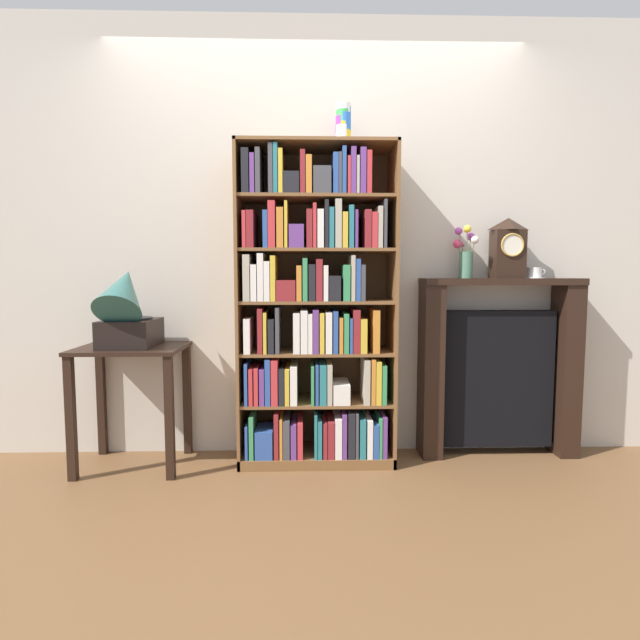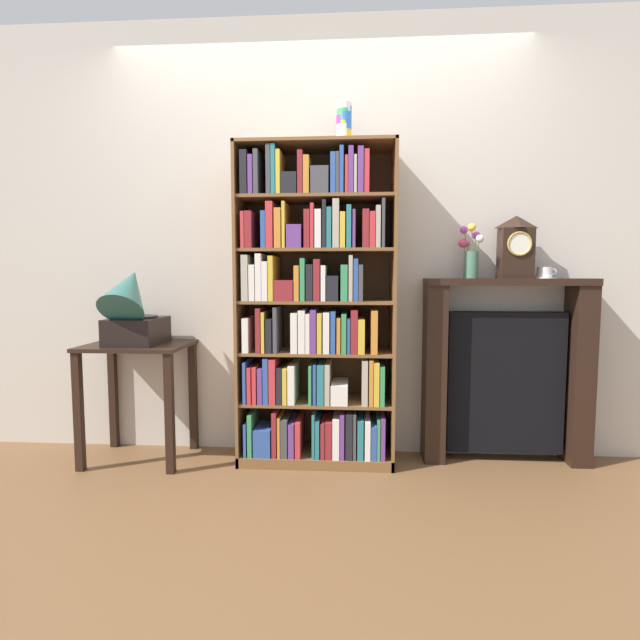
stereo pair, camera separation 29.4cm
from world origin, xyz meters
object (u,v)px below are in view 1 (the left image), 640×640
Objects in this scene: gramophone at (126,310)px; bookshelf at (314,315)px; mantel_clock at (508,248)px; teacup_with_saucer at (534,273)px; cup_stack at (343,125)px; side_table_left at (132,376)px; flower_vase at (465,255)px; fireplace_mantel at (497,368)px.

bookshelf is at bearing 5.50° from gramophone.
gramophone is 2.24m from mantel_clock.
cup_stack is at bearing -178.17° from teacup_with_saucer.
mantel_clock reaches higher than teacup_with_saucer.
teacup_with_saucer reaches higher than side_table_left.
flower_vase is (-0.25, 0.00, -0.04)m from mantel_clock.
fireplace_mantel is at bearing 3.24° from cup_stack.
side_table_left is 2.45m from teacup_with_saucer.
teacup_with_saucer is at bearing 1.83° from cup_stack.
bookshelf reaches higher than gramophone.
gramophone reaches higher than side_table_left.
mantel_clock is 2.66× the size of teacup_with_saucer.
gramophone is (-1.05, -0.10, 0.04)m from bookshelf.
cup_stack reaches higher than teacup_with_saucer.
flower_vase is (0.74, 0.04, -0.74)m from cup_stack.
teacup_with_saucer is (0.42, -0.00, -0.11)m from flower_vase.
bookshelf is 13.69× the size of teacup_with_saucer.
mantel_clock is (2.21, 0.12, 0.74)m from side_table_left.
bookshelf is at bearing -176.29° from mantel_clock.
cup_stack is 0.65× the size of mantel_clock.
teacup_with_saucer is (0.17, 0.00, -0.15)m from mantel_clock.
fireplace_mantel reaches higher than side_table_left.
teacup_with_saucer is (1.16, 0.04, -0.85)m from cup_stack.
flower_vase is (1.96, 0.18, 0.31)m from gramophone.
teacup_with_saucer is (1.33, 0.08, 0.24)m from bookshelf.
flower_vase reaches higher than gramophone.
fireplace_mantel is at bearing 4.18° from flower_vase.
cup_stack reaches higher than mantel_clock.
fireplace_mantel is (1.13, 0.10, -0.34)m from bookshelf.
cup_stack is at bearing -178.01° from mantel_clock.
flower_vase reaches higher than fireplace_mantel.
teacup_with_saucer is at bearing -0.15° from flower_vase.
gramophone reaches higher than fireplace_mantel.
fireplace_mantel is at bearing 3.71° from side_table_left.
gramophone is 1.65× the size of flower_vase.
fireplace_mantel is (2.18, 0.14, 0.01)m from side_table_left.
fireplace_mantel is 0.73m from flower_vase.
teacup_with_saucer is (2.38, 0.12, 0.59)m from side_table_left.
mantel_clock is (0.03, -0.02, 0.73)m from fireplace_mantel.
mantel_clock reaches higher than fireplace_mantel.
bookshelf is 1.23m from mantel_clock.
mantel_clock reaches higher than side_table_left.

